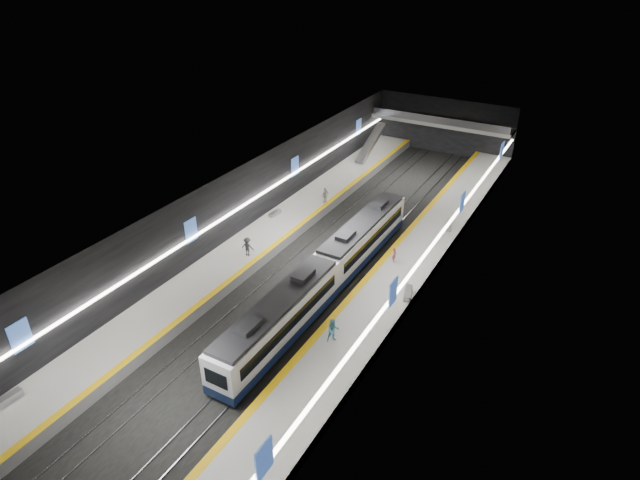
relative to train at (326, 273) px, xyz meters
The scene contains 26 objects.
ground 6.05m from the train, 116.34° to the left, with size 70.00×70.00×0.00m, color black.
ceiling 8.09m from the train, 116.34° to the left, with size 20.00×70.00×0.04m, color beige.
wall_left 13.60m from the train, 158.00° to the left, with size 0.04×70.00×8.00m, color black.
wall_right 9.22m from the train, 33.95° to the left, with size 0.04×70.00×8.00m, color black.
wall_back 40.17m from the train, 93.57° to the left, with size 20.00×0.04×8.00m, color black.
platform_left 11.33m from the train, 153.21° to the left, with size 5.00×70.00×1.00m, color slate.
tile_surface_left 11.27m from the train, 153.21° to the left, with size 5.00×70.00×0.02m, color #B7B7B2.
tactile_strip_left 9.37m from the train, 147.08° to the left, with size 0.60×70.00×0.02m, color yellow.
platform_right 7.31m from the train, 45.29° to the left, with size 5.00×70.00×1.00m, color slate.
tile_surface_right 7.20m from the train, 45.29° to the left, with size 5.00×70.00×0.02m, color #B7B7B2.
tactile_strip_right 5.89m from the train, 60.99° to the left, with size 0.60×70.00×0.02m, color yellow.
rails 6.03m from the train, 116.34° to the left, with size 6.52×70.00×0.12m.
train is the anchor object (origin of this frame).
ad_posters 6.94m from the train, 112.45° to the left, with size 19.94×53.50×2.20m.
cove_light_left 13.39m from the train, 157.68° to the left, with size 0.25×68.60×0.12m, color white.
cove_light_right 9.02m from the train, 34.67° to the left, with size 0.25×68.60×0.12m, color white.
mezzanine_bridge 38.17m from the train, 93.77° to the left, with size 20.00×3.00×1.50m.
escalator 32.63m from the train, 107.85° to the left, with size 1.20×8.00×0.60m, color #99999E.
bench_left_near 25.31m from the train, 117.34° to the right, with size 0.57×2.06×0.50m, color #99999E.
bench_left_far 14.68m from the train, 141.49° to the left, with size 0.47×1.68×0.41m, color #99999E.
bench_right_near 7.34m from the train, 15.78° to the left, with size 0.57×2.05×0.50m, color #99999E.
bench_right_far 16.90m from the train, 68.15° to the left, with size 0.57×2.03×0.50m, color #99999E.
passenger_right_a 7.54m from the train, 59.45° to the left, with size 0.56×0.36×1.52m, color #B8454F.
passenger_right_b 7.65m from the train, 56.85° to the right, with size 0.96×0.75×1.97m, color #549DB6.
passenger_left_a 16.81m from the train, 119.06° to the left, with size 1.07×0.45×1.83m, color #B9B3A9.
passenger_left_b 8.93m from the train, behind, with size 1.24×0.71×1.93m, color #3F3D45.
Camera 1 is at (21.38, -39.45, 27.77)m, focal length 30.00 mm.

